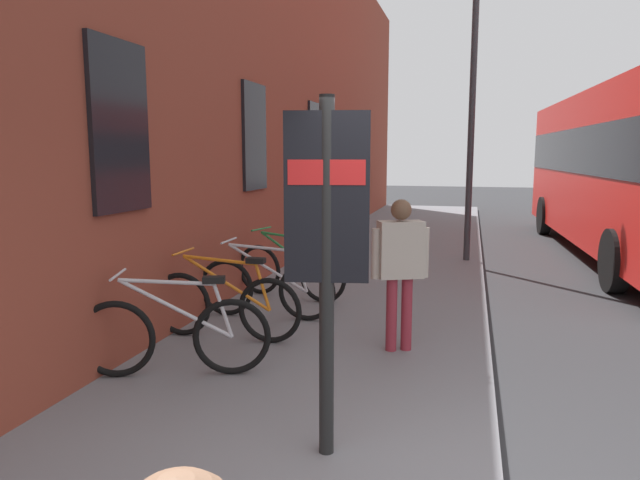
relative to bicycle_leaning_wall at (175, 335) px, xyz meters
name	(u,v)px	position (x,y,z in m)	size (l,w,h in m)	color
ground	(555,301)	(4.27, -3.84, -0.51)	(60.00, 60.00, 0.00)	#2D2D30
sidewalk_pavement	(388,264)	(6.27, -1.09, -0.45)	(24.00, 3.50, 0.12)	slate
station_facade	(300,85)	(7.26, 0.96, 3.06)	(22.00, 0.65, 7.14)	brown
bicycle_leaning_wall	(175,335)	(0.00, 0.00, 0.00)	(0.69, 1.70, 0.97)	black
bicycle_under_window	(225,305)	(1.10, -0.01, 0.00)	(0.48, 1.77, 0.97)	black
bicycle_end_of_row	(267,287)	(2.00, -0.17, 0.00)	(0.48, 1.77, 0.97)	black
bicycle_by_door	(290,271)	(3.03, -0.15, 0.00)	(0.60, 1.73, 0.97)	black
transit_info_sign	(327,221)	(-0.99, -1.68, 1.21)	(0.18, 0.56, 2.40)	black
city_bus	(637,165)	(8.50, -5.84, 1.41)	(10.59, 2.96, 3.35)	red
pedestrian_near_bus	(400,259)	(1.22, -1.90, 0.57)	(0.38, 0.56, 1.58)	maroon
street_lamp	(473,94)	(6.71, -2.54, 2.74)	(0.28, 0.28, 5.29)	#333338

